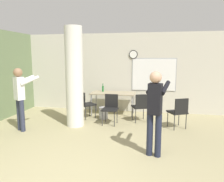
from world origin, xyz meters
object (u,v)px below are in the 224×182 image
(chair_mid_room, at_px, (179,111))
(chair_table_left, at_px, (86,103))
(bottle_on_table, at_px, (103,88))
(person_playing_side, at_px, (155,107))
(person_watching_back, at_px, (20,94))
(folding_table, at_px, (113,94))
(chair_table_right, at_px, (141,105))
(chair_table_front, at_px, (110,107))

(chair_mid_room, height_order, chair_table_left, same)
(bottle_on_table, relative_size, person_playing_side, 0.17)
(chair_mid_room, xyz_separation_m, person_watching_back, (-4.15, -0.94, 0.48))
(person_watching_back, bearing_deg, folding_table, 44.68)
(folding_table, distance_m, bottle_on_table, 0.46)
(chair_table_right, bearing_deg, folding_table, 144.76)
(bottle_on_table, distance_m, chair_mid_room, 2.79)
(bottle_on_table, distance_m, person_watching_back, 2.84)
(bottle_on_table, height_order, chair_table_left, bottle_on_table)
(bottle_on_table, distance_m, chair_table_left, 0.97)
(person_playing_side, xyz_separation_m, person_watching_back, (-3.50, 0.87, -0.01))
(folding_table, height_order, person_watching_back, person_watching_back)
(folding_table, bearing_deg, person_playing_side, -64.89)
(bottle_on_table, height_order, chair_table_front, bottle_on_table)
(bottle_on_table, height_order, person_watching_back, person_watching_back)
(chair_table_front, bearing_deg, chair_table_right, 23.17)
(person_playing_side, bearing_deg, chair_table_front, 123.80)
(chair_mid_room, relative_size, chair_table_front, 1.00)
(folding_table, distance_m, chair_table_left, 1.03)
(folding_table, relative_size, person_playing_side, 0.87)
(bottle_on_table, relative_size, person_watching_back, 0.17)
(bottle_on_table, distance_m, person_playing_side, 3.60)
(chair_table_left, bearing_deg, chair_table_front, -24.80)
(chair_table_front, relative_size, chair_table_left, 1.00)
(folding_table, relative_size, chair_mid_room, 1.71)
(folding_table, distance_m, chair_table_front, 1.08)
(bottle_on_table, xyz_separation_m, person_watching_back, (-1.71, -2.26, 0.12))
(chair_table_right, bearing_deg, bottle_on_table, 147.97)
(folding_table, bearing_deg, bottle_on_table, 156.91)
(chair_table_left, distance_m, person_watching_back, 2.02)
(person_playing_side, bearing_deg, chair_table_right, 100.25)
(person_playing_side, bearing_deg, chair_mid_room, 70.14)
(bottle_on_table, relative_size, chair_table_right, 0.33)
(chair_table_left, bearing_deg, folding_table, 39.60)
(folding_table, relative_size, chair_table_left, 1.71)
(person_playing_side, bearing_deg, folding_table, 115.11)
(folding_table, bearing_deg, chair_table_right, -35.24)
(folding_table, bearing_deg, chair_table_front, -83.81)
(bottle_on_table, distance_m, chair_table_front, 1.38)
(chair_table_left, bearing_deg, chair_mid_room, -10.10)
(person_watching_back, bearing_deg, person_playing_side, -14.00)
(folding_table, xyz_separation_m, person_playing_side, (1.39, -2.96, 0.29))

